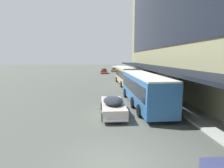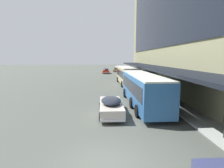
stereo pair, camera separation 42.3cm
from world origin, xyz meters
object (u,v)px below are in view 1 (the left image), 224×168
Objects in this scene: transit_bus_kerbside_rear at (126,74)px; sedan_lead_near at (113,106)px; sedan_oncoming_rear at (104,71)px; sedan_far_back at (114,69)px; transit_bus_kerbside_front at (143,87)px; fire_hydrant at (177,104)px.

sedan_lead_near is (-3.52, -16.66, -1.03)m from transit_bus_kerbside_rear.
sedan_oncoming_rear reaches higher than sedan_far_back.
sedan_lead_near is (-3.18, -2.73, -1.02)m from transit_bus_kerbside_front.
transit_bus_kerbside_rear reaches higher than fire_hydrant.
sedan_oncoming_rear is at bearing 94.92° from transit_bus_kerbside_front.
sedan_lead_near is 1.12× the size of sedan_far_back.
transit_bus_kerbside_rear reaches higher than sedan_oncoming_rear.
sedan_far_back is at bearing 85.54° from sedan_lead_near.
sedan_lead_near is 7.20× the size of fire_hydrant.
transit_bus_kerbside_front is at bearing 40.61° from sedan_lead_near.
sedan_lead_near is 6.02m from fire_hydrant.
sedan_lead_near is at bearing -139.39° from transit_bus_kerbside_front.
transit_bus_kerbside_front is 2.47× the size of sedan_far_back.
sedan_far_back is at bearing 92.94° from fire_hydrant.
transit_bus_kerbside_front is 2.20× the size of sedan_oncoming_rear.
transit_bus_kerbside_front reaches higher than fire_hydrant.
fire_hydrant is (2.30, -44.89, -0.25)m from sedan_far_back.
sedan_lead_near is 1.00× the size of sedan_oncoming_rear.
transit_bus_kerbside_rear is 2.02× the size of sedan_lead_near.
fire_hydrant is at bearing -81.25° from sedan_oncoming_rear.
transit_bus_kerbside_front is 13.94m from transit_bus_kerbside_rear.
fire_hydrant is (2.38, -15.50, -1.29)m from transit_bus_kerbside_rear.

